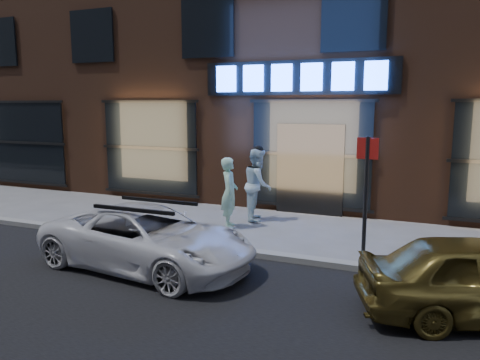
{
  "coord_description": "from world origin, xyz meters",
  "views": [
    {
      "loc": [
        3.03,
        -8.12,
        2.91
      ],
      "look_at": [
        -1.04,
        1.6,
        1.2
      ],
      "focal_mm": 35.0,
      "sensor_mm": 36.0,
      "label": 1
    }
  ],
  "objects_px": {
    "white_suv": "(147,238)",
    "man_cap": "(258,184)",
    "sign_post": "(366,189)",
    "man_bowtie": "(229,193)"
  },
  "relations": [
    {
      "from": "white_suv",
      "to": "sign_post",
      "type": "height_order",
      "value": "sign_post"
    },
    {
      "from": "man_bowtie",
      "to": "man_cap",
      "type": "distance_m",
      "value": 1.01
    },
    {
      "from": "sign_post",
      "to": "man_cap",
      "type": "bearing_deg",
      "value": 145.38
    },
    {
      "from": "man_cap",
      "to": "sign_post",
      "type": "xyz_separation_m",
      "value": [
        2.98,
        -2.52,
        0.51
      ]
    },
    {
      "from": "white_suv",
      "to": "sign_post",
      "type": "distance_m",
      "value": 3.98
    },
    {
      "from": "man_bowtie",
      "to": "sign_post",
      "type": "height_order",
      "value": "sign_post"
    },
    {
      "from": "white_suv",
      "to": "man_cap",
      "type": "bearing_deg",
      "value": -1.26
    },
    {
      "from": "man_bowtie",
      "to": "sign_post",
      "type": "distance_m",
      "value": 3.76
    },
    {
      "from": "man_cap",
      "to": "sign_post",
      "type": "relative_size",
      "value": 0.78
    },
    {
      "from": "man_cap",
      "to": "white_suv",
      "type": "height_order",
      "value": "man_cap"
    }
  ]
}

